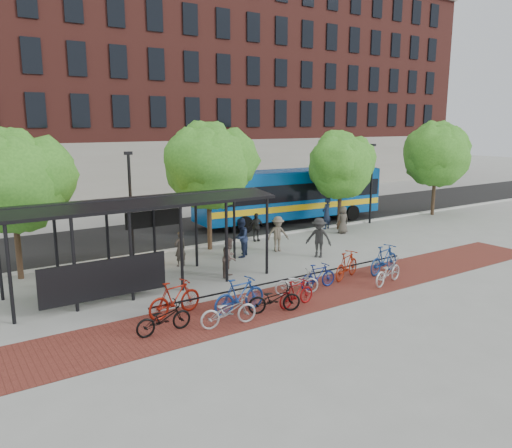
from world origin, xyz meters
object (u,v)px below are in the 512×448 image
tree_c (341,163)px  bike_3 (240,295)px  bike_0 (164,318)px  bike_7 (318,276)px  pedestrian_7 (327,213)px  bike_9 (347,265)px  pedestrian_9 (319,238)px  bike_5 (296,293)px  bike_10 (388,271)px  tree_d (437,152)px  pedestrian_4 (256,227)px  tree_b (210,163)px  bus (290,193)px  pedestrian_3 (278,234)px  bike_1 (175,298)px  lamp_post_right (371,181)px  bus_shelter (139,212)px  bike_6 (297,282)px  bike_11 (384,259)px  lamp_post_left (131,203)px  bike_2 (228,311)px  bike_4 (274,299)px  pedestrian_2 (241,238)px  pedestrian_8 (230,257)px  tree_a (14,177)px  pedestrian_6 (343,220)px

tree_c → bike_3: tree_c is taller
bike_0 → bike_7: bike_7 is taller
pedestrian_7 → tree_c: bearing=125.8°
bike_9 → pedestrian_9: bearing=-41.1°
bike_5 → bike_10: bearing=-96.5°
tree_d → pedestrian_4: bearing=179.4°
tree_b → bus: 8.69m
bike_9 → pedestrian_3: 5.30m
bike_1 → bike_10: (8.61, -1.62, -0.09)m
lamp_post_right → pedestrian_4: 9.21m
bus_shelter → pedestrian_7: (13.55, 4.28, -2.02)m
bike_0 → tree_b: bearing=-38.4°
bike_6 → bike_11: bearing=-71.7°
pedestrian_3 → lamp_post_left: bearing=171.5°
bike_2 → pedestrian_4: bearing=-31.2°
bike_1 → bike_4: bearing=-128.3°
pedestrian_4 → bike_4: bearing=-107.0°
bike_2 → bike_4: size_ratio=1.04×
pedestrian_2 → bike_2: bearing=12.2°
lamp_post_left → pedestrian_8: size_ratio=3.04×
bike_2 → pedestrian_7: bearing=-46.1°
bike_5 → pedestrian_7: 13.64m
bike_10 → tree_a: bearing=37.9°
pedestrian_6 → bike_9: bearing=55.5°
bike_9 → bike_1: bearing=68.7°
bike_2 → bike_9: bike_9 is taller
bike_11 → pedestrian_6: bearing=-42.2°
bike_10 → pedestrian_6: pedestrian_6 is taller
bike_9 → pedestrian_9: pedestrian_9 is taller
tree_b → pedestrian_9: tree_b is taller
tree_b → bike_2: 10.94m
bike_2 → pedestrian_3: 9.78m
bike_7 → pedestrian_2: bearing=2.1°
bike_7 → pedestrian_4: size_ratio=1.08×
pedestrian_2 → lamp_post_left: bearing=-71.8°
bus_shelter → pedestrian_3: 8.21m
tree_d → bus: 11.14m
pedestrian_3 → pedestrian_7: (5.75, 2.79, 0.08)m
tree_a → pedestrian_3: bearing=-11.4°
bike_9 → pedestrian_2: pedestrian_2 is taller
lamp_post_left → bike_5: bearing=-74.3°
bike_4 → pedestrian_3: size_ratio=1.03×
tree_c → bike_11: bearing=-121.3°
tree_b → lamp_post_right: 12.03m
tree_a → bike_2: (4.62, -9.20, -3.73)m
bike_10 → pedestrian_7: size_ratio=1.02×
tree_c → bike_11: size_ratio=2.83×
bus_shelter → pedestrian_8: (3.57, -0.86, -2.16)m
bus → pedestrian_9: bus is taller
pedestrian_6 → pedestrian_4: bearing=-5.0°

